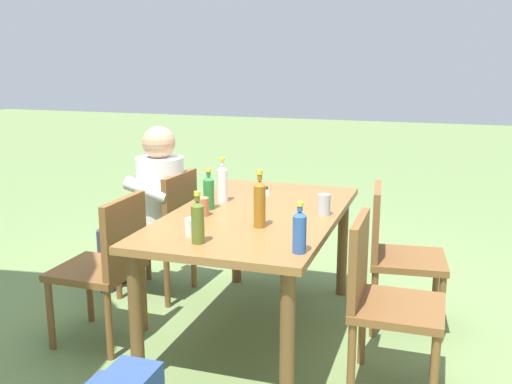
{
  "coord_description": "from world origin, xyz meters",
  "views": [
    {
      "loc": [
        -3.12,
        -1.01,
        1.64
      ],
      "look_at": [
        0.0,
        0.0,
        0.87
      ],
      "focal_mm": 41.32,
      "sensor_mm": 36.0,
      "label": 1
    }
  ],
  "objects_px": {
    "bottle_clear": "(222,183)",
    "cup_terracotta": "(202,207)",
    "bottle_amber": "(260,203)",
    "chair_near_right": "(395,249)",
    "cup_steel": "(324,205)",
    "table_knife": "(267,191)",
    "person_in_white_shirt": "(151,202)",
    "chair_far_right": "(166,227)",
    "chair_far_left": "(108,262)",
    "chair_near_left": "(382,295)",
    "bottle_green": "(209,192)",
    "bottle_blue": "(299,231)",
    "dining_table": "(256,227)",
    "bottle_olive": "(198,221)",
    "cup_glass": "(192,227)"
  },
  "relations": [
    {
      "from": "bottle_clear",
      "to": "cup_terracotta",
      "type": "height_order",
      "value": "bottle_clear"
    },
    {
      "from": "chair_near_right",
      "to": "cup_steel",
      "type": "relative_size",
      "value": 7.25
    },
    {
      "from": "chair_far_right",
      "to": "chair_near_left",
      "type": "xyz_separation_m",
      "value": [
        -0.73,
        -1.54,
        0.0
      ]
    },
    {
      "from": "chair_near_left",
      "to": "cup_terracotta",
      "type": "relative_size",
      "value": 8.39
    },
    {
      "from": "bottle_clear",
      "to": "cup_steel",
      "type": "xyz_separation_m",
      "value": [
        -0.12,
        -0.66,
        -0.06
      ]
    },
    {
      "from": "chair_near_right",
      "to": "table_knife",
      "type": "distance_m",
      "value": 0.92
    },
    {
      "from": "chair_near_left",
      "to": "table_knife",
      "type": "bearing_deg",
      "value": 43.81
    },
    {
      "from": "dining_table",
      "to": "bottle_amber",
      "type": "bearing_deg",
      "value": -158.48
    },
    {
      "from": "chair_near_right",
      "to": "bottle_green",
      "type": "height_order",
      "value": "bottle_green"
    },
    {
      "from": "chair_near_right",
      "to": "cup_terracotta",
      "type": "distance_m",
      "value": 1.2
    },
    {
      "from": "bottle_blue",
      "to": "cup_terracotta",
      "type": "height_order",
      "value": "bottle_blue"
    },
    {
      "from": "chair_near_right",
      "to": "bottle_olive",
      "type": "bearing_deg",
      "value": 139.0
    },
    {
      "from": "chair_near_left",
      "to": "bottle_amber",
      "type": "height_order",
      "value": "bottle_amber"
    },
    {
      "from": "person_in_white_shirt",
      "to": "bottle_olive",
      "type": "xyz_separation_m",
      "value": [
        -1.0,
        -0.79,
        0.21
      ]
    },
    {
      "from": "chair_near_left",
      "to": "bottle_amber",
      "type": "bearing_deg",
      "value": 82.37
    },
    {
      "from": "bottle_blue",
      "to": "bottle_clear",
      "type": "bearing_deg",
      "value": 40.63
    },
    {
      "from": "bottle_green",
      "to": "bottle_amber",
      "type": "distance_m",
      "value": 0.48
    },
    {
      "from": "cup_steel",
      "to": "chair_far_right",
      "type": "bearing_deg",
      "value": 75.37
    },
    {
      "from": "chair_far_right",
      "to": "bottle_blue",
      "type": "xyz_separation_m",
      "value": [
        -0.98,
        -1.18,
        0.37
      ]
    },
    {
      "from": "chair_near_left",
      "to": "bottle_olive",
      "type": "distance_m",
      "value": 0.97
    },
    {
      "from": "chair_far_right",
      "to": "cup_terracotta",
      "type": "relative_size",
      "value": 8.39
    },
    {
      "from": "bottle_clear",
      "to": "table_knife",
      "type": "height_order",
      "value": "bottle_clear"
    },
    {
      "from": "bottle_blue",
      "to": "table_knife",
      "type": "relative_size",
      "value": 1.03
    },
    {
      "from": "chair_far_left",
      "to": "bottle_olive",
      "type": "bearing_deg",
      "value": -110.99
    },
    {
      "from": "bottle_olive",
      "to": "person_in_white_shirt",
      "type": "bearing_deg",
      "value": 38.33
    },
    {
      "from": "chair_far_left",
      "to": "bottle_green",
      "type": "height_order",
      "value": "bottle_green"
    },
    {
      "from": "person_in_white_shirt",
      "to": "cup_steel",
      "type": "height_order",
      "value": "person_in_white_shirt"
    },
    {
      "from": "bottle_green",
      "to": "bottle_blue",
      "type": "bearing_deg",
      "value": -130.86
    },
    {
      "from": "cup_steel",
      "to": "cup_terracotta",
      "type": "relative_size",
      "value": 1.16
    },
    {
      "from": "bottle_olive",
      "to": "cup_glass",
      "type": "relative_size",
      "value": 2.8
    },
    {
      "from": "chair_far_right",
      "to": "bottle_green",
      "type": "xyz_separation_m",
      "value": [
        -0.38,
        -0.48,
        0.37
      ]
    },
    {
      "from": "bottle_amber",
      "to": "cup_steel",
      "type": "bearing_deg",
      "value": -38.76
    },
    {
      "from": "chair_far_left",
      "to": "person_in_white_shirt",
      "type": "bearing_deg",
      "value": 8.46
    },
    {
      "from": "bottle_amber",
      "to": "table_knife",
      "type": "relative_size",
      "value": 1.32
    },
    {
      "from": "bottle_olive",
      "to": "bottle_blue",
      "type": "xyz_separation_m",
      "value": [
        0.01,
        -0.5,
        -0.01
      ]
    },
    {
      "from": "chair_far_right",
      "to": "chair_far_left",
      "type": "relative_size",
      "value": 1.0
    },
    {
      "from": "bottle_blue",
      "to": "chair_near_left",
      "type": "bearing_deg",
      "value": -55.33
    },
    {
      "from": "dining_table",
      "to": "chair_near_right",
      "type": "distance_m",
      "value": 0.87
    },
    {
      "from": "person_in_white_shirt",
      "to": "cup_terracotta",
      "type": "bearing_deg",
      "value": -131.1
    },
    {
      "from": "person_in_white_shirt",
      "to": "cup_terracotta",
      "type": "relative_size",
      "value": 11.37
    },
    {
      "from": "cup_steel",
      "to": "cup_terracotta",
      "type": "distance_m",
      "value": 0.69
    },
    {
      "from": "dining_table",
      "to": "table_knife",
      "type": "bearing_deg",
      "value": 10.34
    },
    {
      "from": "cup_terracotta",
      "to": "bottle_blue",
      "type": "bearing_deg",
      "value": -123.78
    },
    {
      "from": "chair_near_right",
      "to": "cup_glass",
      "type": "height_order",
      "value": "chair_near_right"
    },
    {
      "from": "chair_near_left",
      "to": "bottle_blue",
      "type": "height_order",
      "value": "bottle_blue"
    },
    {
      "from": "cup_glass",
      "to": "bottle_clear",
      "type": "bearing_deg",
      "value": 8.7
    },
    {
      "from": "chair_near_right",
      "to": "bottle_olive",
      "type": "height_order",
      "value": "bottle_olive"
    },
    {
      "from": "bottle_clear",
      "to": "bottle_amber",
      "type": "xyz_separation_m",
      "value": [
        -0.46,
        -0.39,
        0.01
      ]
    },
    {
      "from": "dining_table",
      "to": "bottle_blue",
      "type": "height_order",
      "value": "bottle_blue"
    },
    {
      "from": "chair_near_right",
      "to": "bottle_green",
      "type": "bearing_deg",
      "value": 109.63
    }
  ]
}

